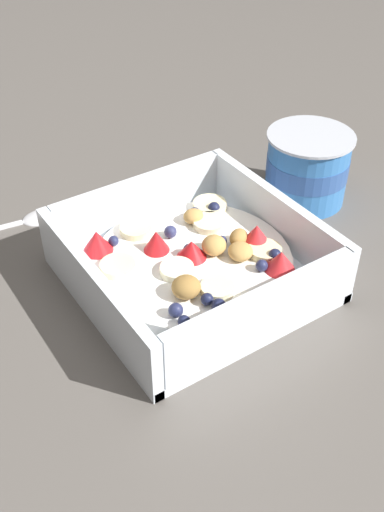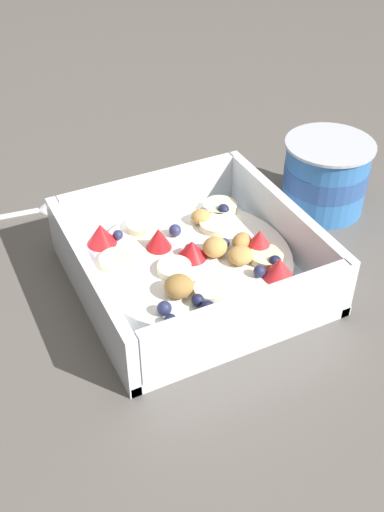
# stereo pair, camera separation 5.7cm
# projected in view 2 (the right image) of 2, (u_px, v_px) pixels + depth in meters

# --- Properties ---
(ground_plane) EXTENTS (2.40, 2.40, 0.00)m
(ground_plane) POSITION_uv_depth(u_px,v_px,m) (185.00, 269.00, 0.60)
(ground_plane) COLOR #56514C
(fruit_bowl) EXTENTS (0.21, 0.21, 0.06)m
(fruit_bowl) POSITION_uv_depth(u_px,v_px,m) (193.00, 263.00, 0.58)
(fruit_bowl) COLOR white
(fruit_bowl) RESTS_ON ground
(spoon) EXTENTS (0.04, 0.17, 0.01)m
(spoon) POSITION_uv_depth(u_px,v_px,m) (36.00, 208.00, 0.68)
(spoon) COLOR silver
(spoon) RESTS_ON ground
(yogurt_cup) EXTENTS (0.09, 0.09, 0.08)m
(yogurt_cup) POSITION_uv_depth(u_px,v_px,m) (326.00, 175.00, 0.66)
(yogurt_cup) COLOR #3370B7
(yogurt_cup) RESTS_ON ground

